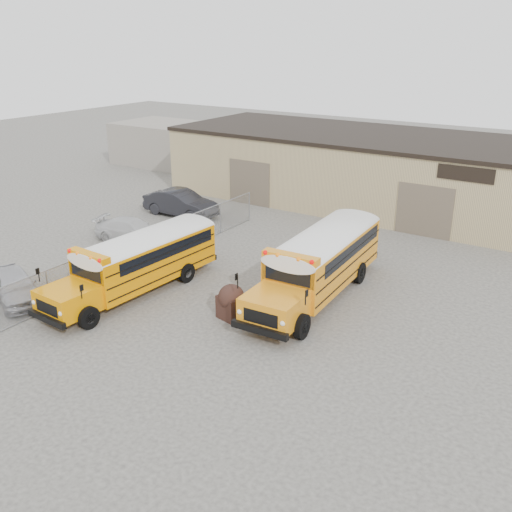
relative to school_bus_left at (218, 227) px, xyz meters
The scene contains 10 objects.
ground 7.41m from the school_bus_left, 56.83° to the right, with size 120.00×120.00×0.00m, color #474441.
warehouse 14.50m from the school_bus_left, 74.10° to the left, with size 30.20×10.20×4.67m.
chainlink_fence 3.74m from the school_bus_left, 123.51° to the right, with size 0.07×18.07×1.81m.
distant_building_left 24.06m from the school_bus_left, 138.54° to the left, with size 8.00×6.00×3.60m, color gray.
school_bus_left is the anchor object (origin of this frame).
school_bus_right 7.81m from the school_bus_left, 35.95° to the left, with size 3.10×9.94×2.87m.
tarp_bundle 7.30m from the school_bus_left, 48.74° to the right, with size 1.15×1.08×1.47m.
car_silver 10.18m from the school_bus_left, 113.45° to the right, with size 1.65×4.09×1.40m, color #BCBCC1.
car_white 5.52m from the school_bus_left, behind, with size 1.76×4.32×1.25m, color silver.
car_dark 7.64m from the school_bus_left, 145.25° to the left, with size 1.74×5.00×1.65m, color black.
Camera 1 is at (13.17, -16.27, 10.82)m, focal length 40.00 mm.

